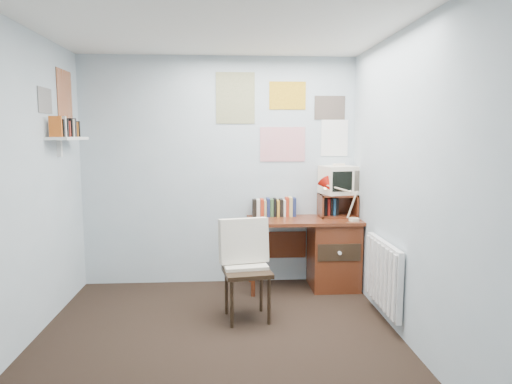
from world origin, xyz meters
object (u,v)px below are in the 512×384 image
Objects in this scene: desk_lamp at (355,202)px; radiator at (383,275)px; desk_chair at (247,272)px; tv_riser at (337,205)px; desk at (328,251)px; crt_tv at (339,179)px; wall_shelf at (68,138)px.

desk_lamp is 0.95m from radiator.
tv_riser is (1.04, 0.93, 0.45)m from desk_chair.
desk is 0.79m from crt_tv.
desk_chair is 2.47× the size of crt_tv.
desk is at bearing 33.37° from desk_chair.
wall_shelf is (-2.81, -0.22, 0.66)m from desk_lamp.
radiator is 3.15m from wall_shelf.
wall_shelf reaches higher than desk.
wall_shelf reaches higher than crt_tv.
desk_chair is 1.43m from desk_lamp.
tv_riser is 1.13× the size of crt_tv.
tv_riser is 0.50× the size of radiator.
wall_shelf is (-2.70, -0.51, 0.44)m from crt_tv.
desk is 1.23m from desk_chair.
crt_tv is (0.13, 0.13, 0.77)m from desk.
radiator is at bearing -72.76° from desk.
wall_shelf is at bearing -171.60° from desk.
desk_lamp reaches higher than tv_riser.
crt_tv is at bearing 33.75° from desk_chair.
desk_chair reaches higher than radiator.
desk is 0.97m from radiator.
crt_tv is at bearing 57.36° from tv_riser.
desk_chair is 1.47m from tv_riser.
desk is at bearing -137.04° from tv_riser.
tv_riser is 0.65× the size of wall_shelf.
tv_riser is at bearing 101.03° from desk_lamp.
desk is 1.38× the size of desk_chair.
desk_chair is at bearing -138.00° from tv_riser.
desk_chair is at bearing -151.74° from crt_tv.
desk is 2.87m from wall_shelf.
desk is 3.00× the size of tv_riser.
desk_chair is at bearing -162.32° from desk_lamp.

